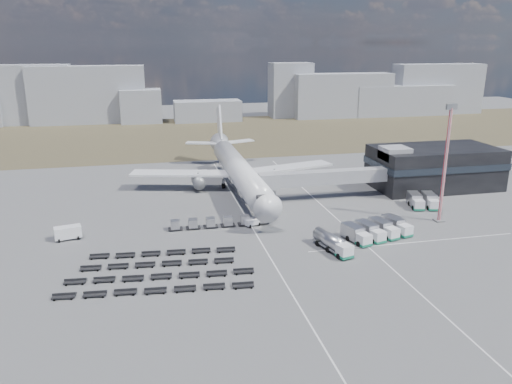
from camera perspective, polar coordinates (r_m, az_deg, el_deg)
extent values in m
plane|color=#565659|center=(92.70, 1.50, -5.20)|extent=(420.00, 420.00, 0.00)
cube|color=#453F29|center=(197.61, -6.22, 6.54)|extent=(420.00, 90.00, 0.01)
cube|color=silver|center=(96.81, -0.36, -4.21)|extent=(0.25, 110.00, 0.01)
cube|color=silver|center=(101.86, 9.60, -3.37)|extent=(0.25, 110.00, 0.01)
cube|color=silver|center=(94.82, 17.61, -5.50)|extent=(40.00, 0.25, 0.01)
cube|color=black|center=(131.00, 19.70, 2.67)|extent=(30.00, 16.00, 10.00)
cube|color=#262D38|center=(130.73, 19.76, 3.18)|extent=(30.40, 16.40, 1.60)
cube|color=#939399|center=(122.39, 15.61, 4.27)|extent=(6.00, 6.00, 3.00)
cube|color=#939399|center=(114.85, 7.85, 1.68)|extent=(29.80, 3.00, 3.00)
cube|color=#939399|center=(110.55, 1.40, 1.24)|extent=(4.00, 3.60, 3.40)
cylinder|color=slate|center=(112.08, 2.07, 0.10)|extent=(0.70, 0.70, 5.10)
cylinder|color=black|center=(112.70, 2.06, -0.93)|extent=(1.40, 0.90, 1.40)
cylinder|color=white|center=(119.00, -1.95, 2.46)|extent=(5.60, 48.00, 5.60)
cone|color=white|center=(94.08, 1.01, -1.42)|extent=(5.60, 5.00, 5.60)
cone|color=white|center=(145.78, -3.98, 5.41)|extent=(5.60, 8.00, 5.60)
cube|color=black|center=(95.69, 0.74, -0.60)|extent=(2.20, 2.00, 0.80)
cube|color=white|center=(122.55, -8.36, 2.13)|extent=(25.59, 11.38, 0.50)
cube|color=white|center=(126.90, 3.43, 2.79)|extent=(25.59, 11.38, 0.50)
cylinder|color=slate|center=(121.34, -6.61, 1.22)|extent=(3.00, 5.00, 3.00)
cylinder|color=slate|center=(124.56, 2.11, 1.73)|extent=(3.00, 5.00, 3.00)
cube|color=white|center=(146.97, -6.23, 5.60)|extent=(9.49, 5.63, 0.35)
cube|color=white|center=(148.52, -1.99, 5.81)|extent=(9.49, 5.63, 0.35)
cube|color=white|center=(147.71, -4.20, 7.80)|extent=(0.50, 9.06, 11.45)
cylinder|color=slate|center=(100.46, 0.27, -2.66)|extent=(0.50, 0.50, 2.50)
cylinder|color=slate|center=(123.35, -3.73, 1.00)|extent=(0.60, 0.60, 2.50)
cylinder|color=slate|center=(124.43, -0.82, 1.17)|extent=(0.60, 0.60, 2.50)
cylinder|color=black|center=(100.71, 0.27, -3.07)|extent=(0.50, 1.20, 1.20)
cube|color=#9497A2|center=(243.42, -24.99, 10.04)|extent=(39.69, 12.00, 25.49)
cube|color=#9497A2|center=(236.21, -18.60, 10.49)|extent=(49.22, 12.00, 24.94)
cube|color=#9497A2|center=(231.61, -13.00, 9.54)|extent=(17.76, 12.00, 14.72)
cube|color=#9497A2|center=(231.70, -5.57, 9.21)|extent=(30.12, 12.00, 9.29)
cube|color=#9497A2|center=(244.20, 3.95, 11.54)|extent=(19.46, 12.00, 25.47)
cube|color=#9497A2|center=(246.38, 9.82, 10.82)|extent=(47.47, 12.00, 20.60)
cube|color=#9497A2|center=(259.76, 16.32, 10.02)|extent=(50.55, 12.00, 14.56)
cube|color=#9497A2|center=(271.93, 20.01, 11.02)|extent=(44.86, 12.00, 24.42)
cube|color=white|center=(84.82, 10.09, -6.64)|extent=(2.71, 2.71, 2.13)
cube|color=#157856|center=(85.15, 10.06, -7.15)|extent=(2.82, 2.82, 0.46)
cylinder|color=#B0B0B5|center=(88.00, 8.33, -5.37)|extent=(4.00, 7.30, 2.31)
cube|color=slate|center=(88.40, 8.30, -6.01)|extent=(3.91, 7.27, 0.32)
cylinder|color=black|center=(87.46, 8.82, -6.46)|extent=(2.58, 1.60, 1.02)
cube|color=white|center=(98.11, -0.42, -3.47)|extent=(3.64, 2.92, 1.44)
cube|color=white|center=(97.57, -20.70, -4.40)|extent=(5.03, 3.09, 2.47)
cube|color=white|center=(123.75, 1.32, 1.36)|extent=(5.07, 7.39, 3.20)
cube|color=#157856|center=(124.10, 1.32, 0.78)|extent=(5.22, 7.54, 0.51)
cube|color=white|center=(90.44, 12.25, -5.33)|extent=(2.64, 2.57, 2.08)
cube|color=#157856|center=(90.74, 12.22, -5.80)|extent=(2.75, 2.68, 0.42)
cube|color=#B0B0B5|center=(92.67, 10.97, -4.45)|extent=(3.32, 4.78, 2.45)
cube|color=white|center=(92.42, 13.79, -4.95)|extent=(2.64, 2.57, 2.08)
cube|color=#157856|center=(92.72, 13.76, -5.41)|extent=(2.75, 2.68, 0.42)
cube|color=#B0B0B5|center=(94.60, 12.50, -4.10)|extent=(3.32, 4.78, 2.45)
cube|color=white|center=(94.47, 15.26, -4.58)|extent=(2.64, 2.57, 2.08)
cube|color=#157856|center=(94.75, 15.23, -5.03)|extent=(2.75, 2.68, 0.42)
cube|color=#B0B0B5|center=(96.60, 13.97, -3.77)|extent=(3.32, 4.78, 2.45)
cube|color=white|center=(96.58, 16.68, -4.23)|extent=(2.64, 2.57, 2.08)
cube|color=#157856|center=(96.86, 16.64, -4.67)|extent=(2.75, 2.68, 0.42)
cube|color=#B0B0B5|center=(98.66, 15.37, -3.44)|extent=(3.32, 4.78, 2.45)
cube|color=white|center=(112.39, 18.08, -1.40)|extent=(2.60, 2.53, 2.08)
cube|color=#157856|center=(112.63, 18.05, -1.79)|extent=(2.71, 2.64, 0.43)
cube|color=#B0B0B5|center=(115.30, 17.63, -0.71)|extent=(3.22, 4.77, 2.46)
cube|color=white|center=(113.39, 19.64, -1.40)|extent=(2.60, 2.53, 2.08)
cube|color=#157856|center=(113.63, 19.60, -1.78)|extent=(2.71, 2.64, 0.43)
cube|color=#B0B0B5|center=(116.27, 19.15, -0.71)|extent=(3.22, 4.77, 2.46)
cube|color=black|center=(97.18, -9.20, -4.16)|extent=(2.78, 1.74, 0.19)
cube|color=#B0B0B5|center=(96.86, -9.22, -3.66)|extent=(1.72, 1.72, 1.59)
cube|color=black|center=(97.34, -7.20, -4.03)|extent=(2.78, 1.74, 0.19)
cube|color=#B0B0B5|center=(97.02, -7.22, -3.54)|extent=(1.72, 1.72, 1.59)
cube|color=black|center=(97.61, -5.21, -3.91)|extent=(2.78, 1.74, 0.19)
cube|color=#B0B0B5|center=(97.30, -5.22, -3.41)|extent=(1.72, 1.72, 1.59)
cube|color=black|center=(98.00, -3.23, -3.78)|extent=(2.78, 1.74, 0.19)
cube|color=#B0B0B5|center=(97.69, -3.24, -3.28)|extent=(1.72, 1.72, 1.59)
cube|color=black|center=(98.51, -1.27, -3.64)|extent=(2.78, 1.74, 0.19)
cube|color=#B0B0B5|center=(98.20, -1.28, -3.15)|extent=(1.72, 1.72, 1.59)
cube|color=black|center=(99.13, 0.66, -3.51)|extent=(2.78, 1.74, 0.19)
cube|color=#B0B0B5|center=(98.83, 0.66, -3.02)|extent=(1.72, 1.72, 1.59)
cube|color=black|center=(74.79, -11.41, -10.86)|extent=(29.68, 3.99, 0.76)
cube|color=black|center=(78.75, -11.23, -9.37)|extent=(29.68, 3.99, 0.76)
cube|color=black|center=(82.77, -11.07, -8.03)|extent=(25.46, 3.64, 0.76)
cube|color=black|center=(86.83, -10.93, -6.81)|extent=(25.46, 3.64, 0.76)
cylinder|color=red|center=(104.28, 20.78, 2.75)|extent=(0.64, 0.64, 22.72)
cube|color=slate|center=(102.32, 21.45, 9.07)|extent=(2.18, 0.56, 1.09)
cube|color=#565659|center=(107.34, 20.17, -3.07)|extent=(1.82, 1.82, 0.27)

